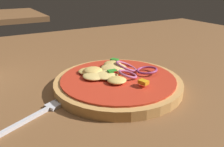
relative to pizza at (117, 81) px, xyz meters
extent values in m
cube|color=brown|center=(0.00, 0.04, -0.03)|extent=(1.43, 1.01, 0.03)
cylinder|color=tan|center=(0.00, 0.00, 0.00)|extent=(0.22, 0.22, 0.02)
cylinder|color=red|center=(0.00, 0.00, 0.01)|extent=(0.20, 0.20, 0.00)
ellipsoid|color=#E5BC60|center=(0.02, 0.05, 0.01)|extent=(0.03, 0.03, 0.01)
ellipsoid|color=#EFCC72|center=(-0.04, 0.02, 0.01)|extent=(0.04, 0.04, 0.01)
ellipsoid|color=#EFCC72|center=(-0.02, 0.01, 0.01)|extent=(0.04, 0.04, 0.01)
ellipsoid|color=#E5BC60|center=(-0.01, -0.02, 0.01)|extent=(0.03, 0.03, 0.01)
ellipsoid|color=#E5BC60|center=(-0.03, 0.03, 0.01)|extent=(0.03, 0.03, 0.01)
ellipsoid|color=#EFCC72|center=(0.01, 0.03, 0.01)|extent=(0.05, 0.05, 0.01)
ellipsoid|color=#E5BC60|center=(-0.03, 0.05, 0.01)|extent=(0.04, 0.04, 0.01)
torus|color=#B25984|center=(0.02, -0.01, 0.01)|extent=(0.04, 0.04, 0.01)
torus|color=#93386B|center=(0.06, -0.01, 0.01)|extent=(0.05, 0.05, 0.01)
torus|color=#B25984|center=(0.04, 0.02, 0.01)|extent=(0.05, 0.05, 0.02)
cube|color=orange|center=(0.02, -0.05, 0.02)|extent=(0.01, 0.02, 0.01)
cube|color=#2D8C28|center=(0.00, 0.01, 0.02)|extent=(0.02, 0.01, 0.01)
cube|color=#2D8C28|center=(0.03, 0.06, 0.02)|extent=(0.02, 0.02, 0.01)
cube|color=red|center=(0.00, 0.01, 0.01)|extent=(0.02, 0.02, 0.01)
cube|color=silver|center=(-0.18, -0.04, -0.01)|extent=(0.11, 0.06, 0.00)
cube|color=silver|center=(-0.12, -0.01, -0.01)|extent=(0.02, 0.03, 0.00)
cube|color=silver|center=(-0.09, -0.01, -0.01)|extent=(0.03, 0.02, 0.00)
cube|color=silver|center=(-0.10, -0.01, -0.01)|extent=(0.03, 0.02, 0.00)
cube|color=silver|center=(-0.10, 0.00, -0.01)|extent=(0.03, 0.02, 0.00)
cube|color=silver|center=(-0.10, 0.01, -0.01)|extent=(0.03, 0.02, 0.00)
camera|label=1|loc=(-0.20, -0.32, 0.16)|focal=37.41mm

